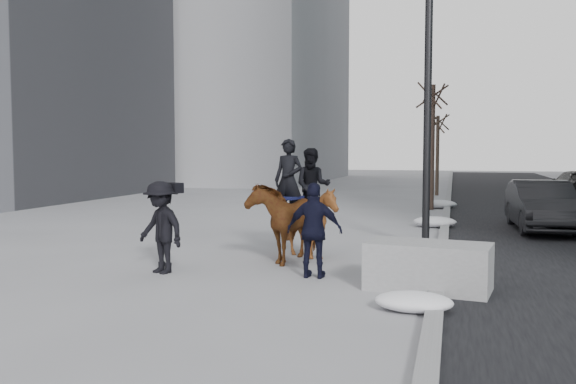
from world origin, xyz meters
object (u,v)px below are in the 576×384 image
(car_near, at_px, (542,206))
(mounted_left, at_px, (287,215))
(mounted_right, at_px, (311,214))
(planter, at_px, (428,266))

(car_near, relative_size, mounted_left, 1.71)
(car_near, height_order, mounted_right, mounted_right)
(car_near, xyz_separation_m, mounted_right, (-5.46, -6.09, 0.23))
(planter, height_order, mounted_right, mounted_right)
(planter, bearing_deg, mounted_right, 136.36)
(planter, relative_size, car_near, 0.46)
(mounted_left, relative_size, mounted_right, 1.08)
(car_near, height_order, mounted_left, mounted_left)
(car_near, relative_size, mounted_right, 1.85)
(planter, distance_m, mounted_right, 3.61)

